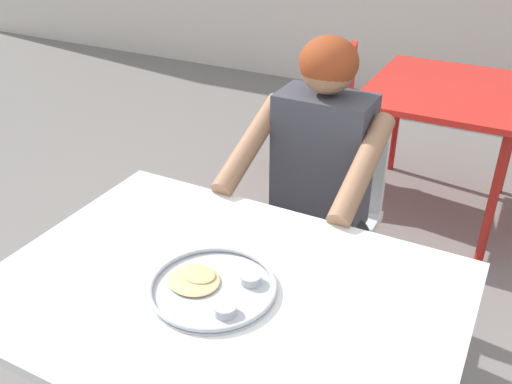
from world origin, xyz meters
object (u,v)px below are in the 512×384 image
thali_tray (213,286)px  diner_foreground (313,178)px  table_foreground (223,310)px  chair_foreground (330,208)px  table_background_red (447,103)px  chair_red_left (326,106)px

thali_tray → diner_foreground: diner_foreground is taller
table_foreground → thali_tray: 0.09m
table_foreground → thali_tray: size_ratio=3.62×
chair_foreground → table_background_red: chair_foreground is taller
thali_tray → diner_foreground: size_ratio=0.27×
table_background_red → chair_foreground: bearing=-103.9°
table_foreground → chair_red_left: bearing=103.3°
diner_foreground → table_foreground: bearing=-86.6°
thali_tray → table_background_red: bearing=83.4°
chair_foreground → table_background_red: bearing=76.1°
diner_foreground → table_background_red: 1.26m
table_background_red → chair_red_left: 0.69m
diner_foreground → thali_tray: bearing=-88.1°
thali_tray → table_background_red: size_ratio=0.36×
thali_tray → table_background_red: 1.98m
table_foreground → chair_red_left: size_ratio=1.42×
table_foreground → table_background_red: size_ratio=1.30×
thali_tray → chair_red_left: chair_red_left is taller
table_background_red → diner_foreground: bearing=-101.5°
diner_foreground → table_background_red: (0.25, 1.23, -0.08)m
chair_red_left → diner_foreground: bearing=-71.5°
chair_red_left → chair_foreground: bearing=-67.9°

